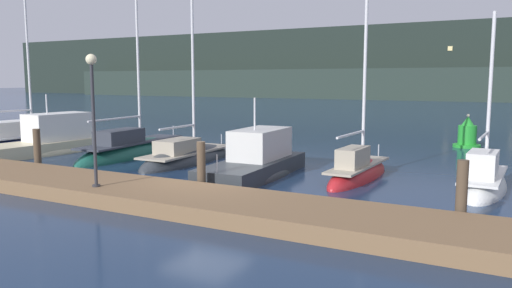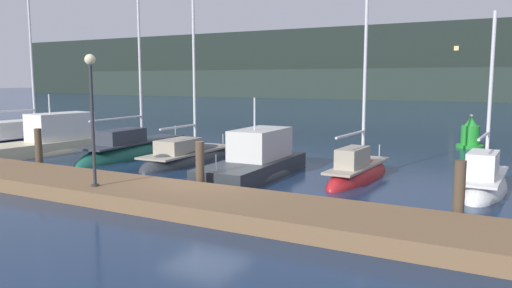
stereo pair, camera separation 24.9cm
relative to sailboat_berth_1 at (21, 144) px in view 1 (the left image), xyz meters
name	(u,v)px [view 1 (the left image)]	position (x,y,z in m)	size (l,w,h in m)	color
ground_plane	(206,192)	(15.38, -4.61, -0.15)	(400.00, 400.00, 0.00)	#192D4C
dock	(170,197)	(15.38, -6.50, 0.07)	(39.40, 2.80, 0.45)	brown
mooring_pile_1	(37,151)	(7.56, -4.85, 0.72)	(0.28, 0.28, 1.75)	#4C3D2D
mooring_pile_2	(201,168)	(15.38, -4.85, 0.70)	(0.28, 0.28, 1.70)	#4C3D2D
mooring_pile_3	(462,194)	(23.20, -4.85, 0.70)	(0.28, 0.28, 1.70)	#4C3D2D
sailboat_berth_1	(21,144)	(0.00, 0.00, 0.00)	(2.55, 8.47, 10.96)	navy
motorboat_berth_2	(49,147)	(3.41, -0.95, 0.16)	(2.94, 7.23, 3.60)	beige
sailboat_berth_3	(132,154)	(7.84, 0.24, -0.03)	(2.34, 7.79, 10.29)	#195647
sailboat_berth_4	(187,160)	(11.26, 0.04, -0.06)	(2.04, 6.51, 8.05)	#2D3338
motorboat_berth_5	(254,169)	(15.47, -1.40, 0.12)	(2.50, 6.61, 3.64)	#2D3338
sailboat_berth_6	(358,175)	(19.13, -0.04, 0.00)	(1.45, 5.51, 8.98)	red
sailboat_berth_7	(483,186)	(23.41, -0.03, -0.01)	(1.57, 5.07, 6.56)	white
channel_buoy	(467,135)	(21.83, 11.35, 0.51)	(1.44, 1.44, 1.83)	green
dock_lamppost	(93,99)	(13.13, -7.18, 2.96)	(0.32, 0.32, 3.98)	#2D2D33
hillside_backdrop	(460,64)	(13.24, 86.39, 6.46)	(240.00, 23.00, 14.34)	#1E2823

